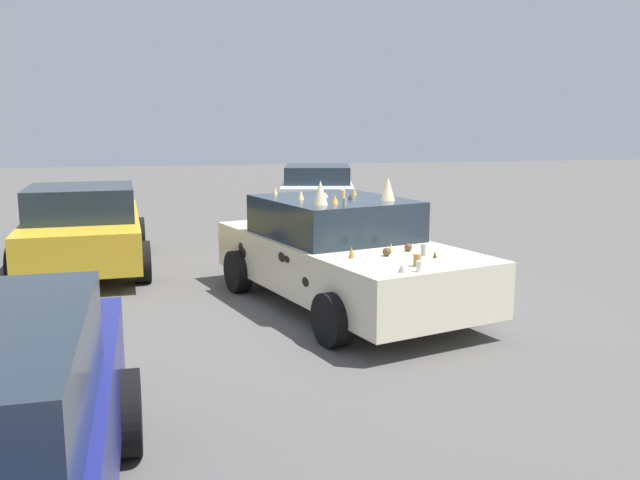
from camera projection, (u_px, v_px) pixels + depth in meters
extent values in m
plane|color=#514F4C|center=(342.00, 305.00, 8.97)|extent=(60.00, 60.00, 0.00)
cube|color=beige|center=(342.00, 263.00, 8.87)|extent=(4.73, 2.97, 0.65)
cube|color=#1E2833|center=(334.00, 217.00, 8.97)|extent=(2.37, 2.16, 0.51)
cylinder|color=black|center=(465.00, 298.00, 8.18)|extent=(0.64, 0.38, 0.60)
cylinder|color=black|center=(332.00, 319.00, 7.30)|extent=(0.64, 0.38, 0.60)
cylinder|color=black|center=(349.00, 259.00, 10.53)|extent=(0.64, 0.38, 0.60)
cylinder|color=black|center=(238.00, 271.00, 9.65)|extent=(0.64, 0.38, 0.60)
ellipsoid|color=black|center=(432.00, 277.00, 8.68)|extent=(0.20, 0.07, 0.14)
ellipsoid|color=black|center=(305.00, 282.00, 7.83)|extent=(0.16, 0.06, 0.11)
ellipsoid|color=black|center=(241.00, 248.00, 9.53)|extent=(0.15, 0.06, 0.15)
ellipsoid|color=black|center=(287.00, 259.00, 8.22)|extent=(0.14, 0.06, 0.09)
ellipsoid|color=black|center=(282.00, 257.00, 8.35)|extent=(0.19, 0.07, 0.12)
ellipsoid|color=black|center=(438.00, 280.00, 8.57)|extent=(0.13, 0.05, 0.12)
ellipsoid|color=black|center=(410.00, 265.00, 9.08)|extent=(0.17, 0.07, 0.11)
ellipsoid|color=black|center=(244.00, 253.00, 9.45)|extent=(0.15, 0.06, 0.14)
ellipsoid|color=black|center=(358.00, 236.00, 10.21)|extent=(0.12, 0.05, 0.09)
ellipsoid|color=black|center=(465.00, 266.00, 8.10)|extent=(0.11, 0.05, 0.11)
ellipsoid|color=black|center=(375.00, 244.00, 9.80)|extent=(0.15, 0.06, 0.10)
ellipsoid|color=black|center=(415.00, 266.00, 8.99)|extent=(0.14, 0.06, 0.15)
sphere|color=#51381E|center=(387.00, 252.00, 7.67)|extent=(0.10, 0.10, 0.10)
cone|color=#51381E|center=(435.00, 254.00, 7.56)|extent=(0.05, 0.05, 0.08)
cylinder|color=silver|center=(419.00, 266.00, 6.86)|extent=(0.06, 0.06, 0.12)
cone|color=tan|center=(391.00, 248.00, 7.82)|extent=(0.08, 0.08, 0.12)
cone|color=gray|center=(402.00, 268.00, 6.84)|extent=(0.10, 0.10, 0.09)
cylinder|color=#A87A38|center=(417.00, 260.00, 7.12)|extent=(0.11, 0.11, 0.13)
cone|color=#A87A38|center=(352.00, 252.00, 7.55)|extent=(0.10, 0.10, 0.14)
cylinder|color=gray|center=(423.00, 250.00, 7.68)|extent=(0.07, 0.07, 0.14)
sphere|color=#51381E|center=(408.00, 247.00, 7.96)|extent=(0.09, 0.09, 0.09)
cone|color=gray|center=(325.00, 195.00, 9.09)|extent=(0.10, 0.10, 0.06)
cone|color=#A87A38|center=(354.00, 191.00, 9.30)|extent=(0.11, 0.11, 0.11)
cone|color=tan|center=(301.00, 195.00, 8.81)|extent=(0.09, 0.09, 0.11)
cylinder|color=gray|center=(344.00, 202.00, 8.05)|extent=(0.06, 0.06, 0.10)
cylinder|color=tan|center=(343.00, 194.00, 9.01)|extent=(0.09, 0.09, 0.11)
cone|color=black|center=(350.00, 197.00, 8.78)|extent=(0.07, 0.07, 0.07)
cone|color=tan|center=(275.00, 191.00, 9.40)|extent=(0.08, 0.08, 0.10)
cone|color=orange|center=(335.00, 200.00, 8.36)|extent=(0.09, 0.09, 0.09)
cone|color=beige|center=(388.00, 189.00, 8.66)|extent=(0.18, 0.18, 0.30)
cone|color=beige|center=(320.00, 193.00, 8.19)|extent=(0.18, 0.18, 0.30)
cylinder|color=black|center=(126.00, 413.00, 4.91)|extent=(0.65, 0.24, 0.64)
cube|color=gold|center=(84.00, 234.00, 11.17)|extent=(4.39, 2.03, 0.62)
cube|color=#1E2833|center=(81.00, 202.00, 10.74)|extent=(1.89, 1.72, 0.52)
cylinder|color=black|center=(37.00, 239.00, 12.22)|extent=(0.65, 0.26, 0.64)
cylinder|color=black|center=(139.00, 234.00, 12.72)|extent=(0.65, 0.26, 0.64)
cylinder|color=black|center=(15.00, 269.00, 9.71)|extent=(0.65, 0.26, 0.64)
cylinder|color=black|center=(143.00, 262.00, 10.21)|extent=(0.65, 0.26, 0.64)
cube|color=silver|center=(317.00, 194.00, 17.19)|extent=(4.28, 2.53, 0.65)
cube|color=#1E2833|center=(317.00, 174.00, 16.81)|extent=(2.16, 1.94, 0.42)
cylinder|color=black|center=(285.00, 199.00, 18.45)|extent=(0.67, 0.35, 0.64)
cylinder|color=black|center=(349.00, 199.00, 18.46)|extent=(0.67, 0.35, 0.64)
cylinder|color=black|center=(280.00, 211.00, 16.01)|extent=(0.67, 0.35, 0.64)
cylinder|color=black|center=(354.00, 211.00, 16.01)|extent=(0.67, 0.35, 0.64)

